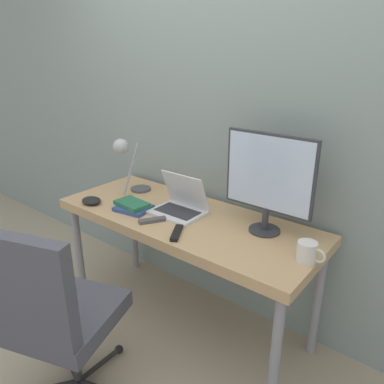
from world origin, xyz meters
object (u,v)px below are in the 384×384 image
at_px(mug, 307,252).
at_px(desk_lamp, 126,158).
at_px(monitor, 269,178).
at_px(office_chair, 56,311).
at_px(book_stack, 133,206).
at_px(game_controller, 91,201).
at_px(laptop, 180,205).

bearing_deg(mug, desk_lamp, 177.02).
relative_size(monitor, office_chair, 0.54).
distance_m(monitor, book_stack, 0.86).
bearing_deg(desk_lamp, book_stack, -36.83).
height_order(desk_lamp, office_chair, desk_lamp).
relative_size(desk_lamp, book_stack, 1.68).
bearing_deg(mug, office_chair, -137.83).
distance_m(book_stack, game_controller, 0.30).
relative_size(laptop, book_stack, 1.30).
height_order(monitor, office_chair, monitor).
relative_size(laptop, desk_lamp, 0.77).
bearing_deg(monitor, office_chair, -120.78).
distance_m(book_stack, mug, 1.08).
bearing_deg(monitor, laptop, -168.70).
bearing_deg(book_stack, laptop, 30.25).
bearing_deg(laptop, mug, -4.12).
bearing_deg(laptop, office_chair, -93.46).
xyz_separation_m(book_stack, game_controller, (-0.28, -0.10, -0.00)).
bearing_deg(book_stack, desk_lamp, 143.17).
height_order(book_stack, mug, mug).
distance_m(office_chair, game_controller, 0.81).
bearing_deg(monitor, desk_lamp, -174.45).
height_order(monitor, book_stack, monitor).
bearing_deg(mug, monitor, 152.00).
distance_m(desk_lamp, office_chair, 1.07).
bearing_deg(book_stack, office_chair, -73.76).
relative_size(office_chair, book_stack, 4.28).
xyz_separation_m(desk_lamp, game_controller, (-0.07, -0.25, -0.24)).
relative_size(desk_lamp, game_controller, 2.93).
xyz_separation_m(monitor, office_chair, (-0.57, -0.95, -0.53)).
xyz_separation_m(monitor, mug, (0.31, -0.16, -0.26)).
relative_size(laptop, monitor, 0.57).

